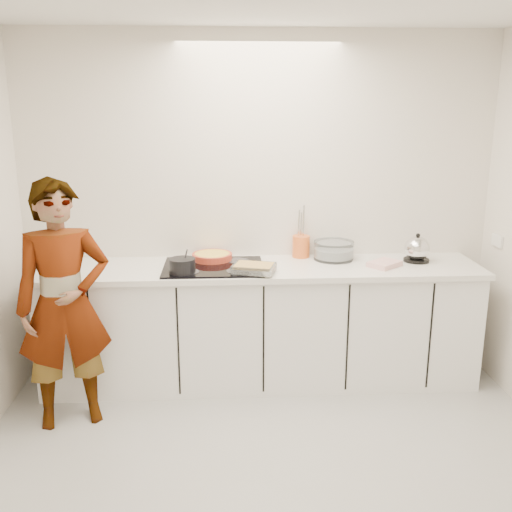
{
  "coord_description": "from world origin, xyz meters",
  "views": [
    {
      "loc": [
        -0.26,
        -2.74,
        2.05
      ],
      "look_at": [
        -0.05,
        1.05,
        1.05
      ],
      "focal_mm": 40.0,
      "sensor_mm": 36.0,
      "label": 1
    }
  ],
  "objects": [
    {
      "name": "cook",
      "position": [
        -1.3,
        0.77,
        0.82
      ],
      "size": [
        0.68,
        0.55,
        1.63
      ],
      "primitive_type": "imported",
      "rotation": [
        0.0,
        0.0,
        0.3
      ],
      "color": "white",
      "rests_on": "floor"
    },
    {
      "name": "mixing_bowl",
      "position": [
        0.57,
        1.45,
        0.98
      ],
      "size": [
        0.33,
        0.33,
        0.14
      ],
      "color": "silver",
      "rests_on": "countertop"
    },
    {
      "name": "base_cabinets",
      "position": [
        0.0,
        1.28,
        0.43
      ],
      "size": [
        3.2,
        0.58,
        0.87
      ],
      "primitive_type": "cube",
      "color": "white",
      "rests_on": "floor"
    },
    {
      "name": "wall_back",
      "position": [
        0.0,
        1.6,
        1.3
      ],
      "size": [
        3.6,
        0.0,
        2.6
      ],
      "primitive_type": "cube",
      "color": "silver",
      "rests_on": "ground"
    },
    {
      "name": "saucepan",
      "position": [
        -0.56,
        1.1,
        0.98
      ],
      "size": [
        0.24,
        0.24,
        0.18
      ],
      "color": "black",
      "rests_on": "hob"
    },
    {
      "name": "kettle",
      "position": [
        1.18,
        1.35,
        1.0
      ],
      "size": [
        0.23,
        0.23,
        0.22
      ],
      "color": "black",
      "rests_on": "countertop"
    },
    {
      "name": "tea_towel",
      "position": [
        0.91,
        1.23,
        0.93
      ],
      "size": [
        0.28,
        0.27,
        0.04
      ],
      "primitive_type": "cube",
      "rotation": [
        0.0,
        0.0,
        0.69
      ],
      "color": "white",
      "rests_on": "countertop"
    },
    {
      "name": "wall_front",
      "position": [
        0.0,
        -1.6,
        1.3
      ],
      "size": [
        3.6,
        0.0,
        2.6
      ],
      "primitive_type": "cube",
      "color": "silver",
      "rests_on": "ground"
    },
    {
      "name": "floor",
      "position": [
        0.0,
        0.0,
        0.0
      ],
      "size": [
        3.6,
        3.2,
        0.0
      ],
      "primitive_type": "cube",
      "color": "#ACACA8",
      "rests_on": "ground"
    },
    {
      "name": "tart_dish",
      "position": [
        -0.36,
        1.44,
        0.95
      ],
      "size": [
        0.35,
        0.35,
        0.05
      ],
      "color": "#C64029",
      "rests_on": "hob"
    },
    {
      "name": "utensil_crock",
      "position": [
        0.33,
        1.53,
        0.99
      ],
      "size": [
        0.16,
        0.16,
        0.17
      ],
      "primitive_type": "cylinder",
      "rotation": [
        0.0,
        0.0,
        -0.18
      ],
      "color": "orange",
      "rests_on": "countertop"
    },
    {
      "name": "baking_dish",
      "position": [
        -0.06,
        1.09,
        0.95
      ],
      "size": [
        0.33,
        0.28,
        0.06
      ],
      "color": "silver",
      "rests_on": "hob"
    },
    {
      "name": "hob",
      "position": [
        -0.35,
        1.26,
        0.92
      ],
      "size": [
        0.72,
        0.54,
        0.01
      ],
      "primitive_type": "cube",
      "color": "black",
      "rests_on": "countertop"
    },
    {
      "name": "countertop",
      "position": [
        0.0,
        1.28,
        0.89
      ],
      "size": [
        3.24,
        0.64,
        0.04
      ],
      "primitive_type": "cube",
      "color": "white",
      "rests_on": "base_cabinets"
    }
  ]
}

